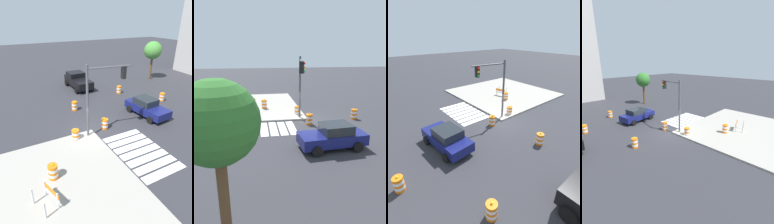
% 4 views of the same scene
% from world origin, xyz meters
% --- Properties ---
extents(ground_plane, '(120.00, 120.00, 0.00)m').
position_xyz_m(ground_plane, '(0.00, 0.00, 0.00)').
color(ground_plane, '#2D2D33').
extents(sidewalk_corner, '(12.00, 12.00, 0.15)m').
position_xyz_m(sidewalk_corner, '(6.00, -6.00, 0.07)').
color(sidewalk_corner, '#9E998E').
rests_on(sidewalk_corner, ground).
extents(crosswalk_stripes, '(5.10, 3.20, 0.02)m').
position_xyz_m(crosswalk_stripes, '(4.00, 1.80, 0.01)').
color(crosswalk_stripes, silver).
rests_on(crosswalk_stripes, ground).
extents(sports_car, '(4.45, 2.43, 1.63)m').
position_xyz_m(sports_car, '(-0.27, 5.94, 0.81)').
color(sports_car, navy).
rests_on(sports_car, ground).
extents(traffic_barrel_near_corner, '(0.56, 0.56, 1.02)m').
position_xyz_m(traffic_barrel_near_corner, '(0.11, 1.17, 0.45)').
color(traffic_barrel_near_corner, orange).
rests_on(traffic_barrel_near_corner, ground).
extents(traffic_barrel_median_far, '(0.56, 0.56, 1.02)m').
position_xyz_m(traffic_barrel_median_far, '(-4.36, 0.28, 0.45)').
color(traffic_barrel_median_far, orange).
rests_on(traffic_barrel_median_far, ground).
extents(traffic_barrel_far_curb, '(0.56, 0.56, 1.02)m').
position_xyz_m(traffic_barrel_far_curb, '(0.60, -1.65, 0.45)').
color(traffic_barrel_far_curb, orange).
rests_on(traffic_barrel_far_curb, ground).
extents(traffic_barrel_on_sidewalk, '(0.56, 0.56, 1.02)m').
position_xyz_m(traffic_barrel_on_sidewalk, '(3.70, -4.28, 0.60)').
color(traffic_barrel_on_sidewalk, orange).
rests_on(traffic_barrel_on_sidewalk, sidewalk_corner).
extents(construction_barricade, '(1.41, 1.12, 1.00)m').
position_xyz_m(construction_barricade, '(5.28, -4.95, 0.72)').
color(construction_barricade, silver).
rests_on(construction_barricade, sidewalk_corner).
extents(traffic_light_pole, '(0.74, 3.26, 5.50)m').
position_xyz_m(traffic_light_pole, '(0.77, 0.52, 3.91)').
color(traffic_light_pole, '#4C4C51').
rests_on(traffic_light_pole, sidewalk_corner).
extents(street_tree_streetside_near, '(2.45, 2.45, 5.48)m').
position_xyz_m(street_tree_streetside_near, '(5.62, 12.48, 4.18)').
color(street_tree_streetside_near, brown).
rests_on(street_tree_streetside_near, ground).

